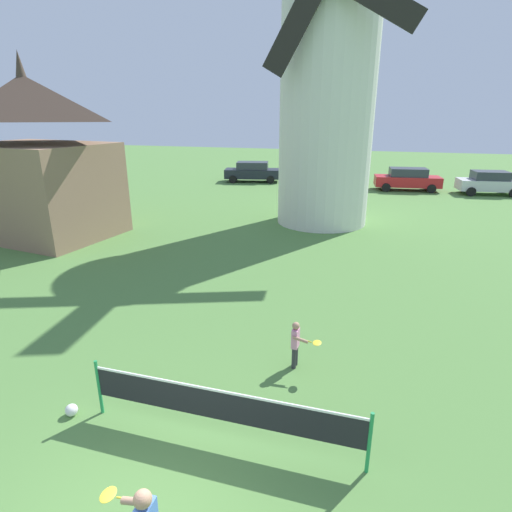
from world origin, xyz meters
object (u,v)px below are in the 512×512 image
object	(u,v)px
windmill	(329,71)
tennis_net	(222,406)
parked_car_silver	(489,182)
chapel	(36,161)
parked_car_cream	(325,176)
player_far	(297,342)
parked_car_red	(407,179)
stray_ball	(71,410)
parked_car_black	(253,171)

from	to	relation	value
windmill	tennis_net	size ratio (longest dim) A/B	2.94
parked_car_silver	chapel	xyz separation A→B (m)	(-21.33, -16.38, 2.47)
parked_car_silver	chapel	world-z (taller)	chapel
chapel	parked_car_cream	bearing A→B (deg)	57.68
player_far	parked_car_cream	bearing A→B (deg)	96.10
windmill	parked_car_red	xyz separation A→B (m)	(4.56, 10.73, -6.19)
windmill	parked_car_cream	xyz separation A→B (m)	(-1.25, 10.59, -6.19)
tennis_net	parked_car_silver	bearing A→B (deg)	70.31
player_far	parked_car_red	distance (m)	23.76
stray_ball	parked_car_black	distance (m)	27.24
player_far	tennis_net	bearing A→B (deg)	-107.56
stray_ball	parked_car_silver	size ratio (longest dim) A/B	0.06
stray_ball	parked_car_cream	distance (m)	26.09
tennis_net	parked_car_silver	distance (m)	27.46
windmill	chapel	distance (m)	13.47
player_far	stray_ball	distance (m)	4.52
windmill	parked_car_silver	distance (m)	15.68
parked_car_cream	parked_car_silver	world-z (taller)	same
player_far	parked_car_red	size ratio (longest dim) A/B	0.23
parked_car_black	parked_car_red	distance (m)	11.64
player_far	parked_car_cream	world-z (taller)	parked_car_cream
parked_car_silver	stray_ball	bearing A→B (deg)	-114.90
parked_car_black	windmill	bearing A→B (deg)	-58.14
chapel	stray_ball	bearing A→B (deg)	-46.46
parked_car_silver	chapel	distance (m)	27.00
tennis_net	stray_ball	distance (m)	2.92
chapel	parked_car_silver	bearing A→B (deg)	37.52
stray_ball	chapel	bearing A→B (deg)	133.54
parked_car_cream	parked_car_silver	distance (m)	10.98
stray_ball	parked_car_red	xyz separation A→B (m)	(6.93, 26.19, 0.70)
parked_car_cream	parked_car_silver	size ratio (longest dim) A/B	1.10
parked_car_cream	parked_car_red	bearing A→B (deg)	1.32
player_far	parked_car_silver	world-z (taller)	parked_car_silver
parked_car_red	windmill	bearing A→B (deg)	-113.04
chapel	player_far	bearing A→B (deg)	-28.73
windmill	tennis_net	bearing A→B (deg)	-88.19
stray_ball	parked_car_black	world-z (taller)	parked_car_black
stray_ball	parked_car_red	size ratio (longest dim) A/B	0.05
tennis_net	parked_car_black	bearing A→B (deg)	105.83
tennis_net	player_far	size ratio (longest dim) A/B	4.46
windmill	chapel	bearing A→B (deg)	-153.58
tennis_net	parked_car_cream	bearing A→B (deg)	93.83
parked_car_cream	parked_car_silver	bearing A→B (deg)	0.11
parked_car_black	parked_car_cream	bearing A→B (deg)	-7.47
windmill	parked_car_silver	xyz separation A→B (m)	(9.74, 10.62, -6.19)
chapel	parked_car_red	bearing A→B (deg)	45.59
tennis_net	chapel	xyz separation A→B (m)	(-12.07, 9.48, 2.60)
stray_ball	parked_car_red	world-z (taller)	parked_car_red
stray_ball	parked_car_black	bearing A→B (deg)	99.91
parked_car_black	parked_car_silver	xyz separation A→B (m)	(16.79, -0.74, -0.00)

